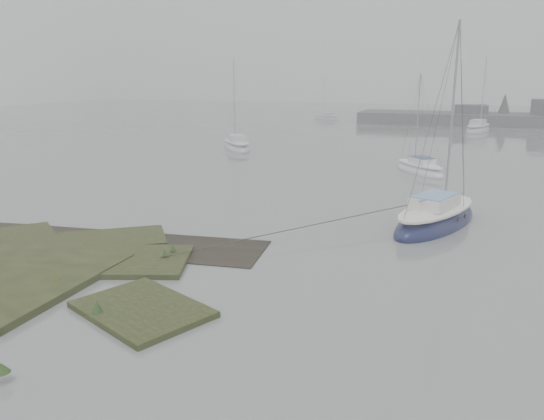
{
  "coord_description": "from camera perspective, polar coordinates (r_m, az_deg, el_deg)",
  "views": [
    {
      "loc": [
        7.99,
        -11.75,
        6.16
      ],
      "look_at": [
        2.5,
        4.43,
        1.8
      ],
      "focal_mm": 35.0,
      "sensor_mm": 36.0,
      "label": 1
    }
  ],
  "objects": [
    {
      "name": "sailboat_far_c",
      "position": [
        77.45,
        5.91,
        9.83
      ],
      "size": [
        4.63,
        3.28,
        6.27
      ],
      "rotation": [
        0.0,
        0.0,
        1.11
      ],
      "color": "#B1B9BC",
      "rests_on": "ground"
    },
    {
      "name": "ground",
      "position": [
        42.95,
        7.87,
        5.94
      ],
      "size": [
        160.0,
        160.0,
        0.0
      ],
      "primitive_type": "plane",
      "color": "slate",
      "rests_on": "ground"
    },
    {
      "name": "sailboat_far_b",
      "position": [
        64.14,
        21.28,
        8.09
      ],
      "size": [
        3.72,
        6.52,
        8.75
      ],
      "rotation": [
        0.0,
        0.0,
        -0.29
      ],
      "color": "silver",
      "rests_on": "ground"
    },
    {
      "name": "sailboat_white",
      "position": [
        35.8,
        15.61,
        4.22
      ],
      "size": [
        4.13,
        4.77,
        6.76
      ],
      "rotation": [
        0.0,
        0.0,
        0.64
      ],
      "color": "white",
      "rests_on": "ground"
    },
    {
      "name": "sailboat_far_a",
      "position": [
        45.57,
        -3.8,
        6.84
      ],
      "size": [
        4.77,
        5.85,
        8.13
      ],
      "rotation": [
        0.0,
        0.0,
        0.59
      ],
      "color": "#B3BABE",
      "rests_on": "ground"
    },
    {
      "name": "sailboat_main",
      "position": [
        23.27,
        17.2,
        -0.98
      ],
      "size": [
        4.28,
        6.66,
        8.95
      ],
      "rotation": [
        0.0,
        0.0,
        -0.38
      ],
      "color": "#12173C",
      "rests_on": "ground"
    }
  ]
}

